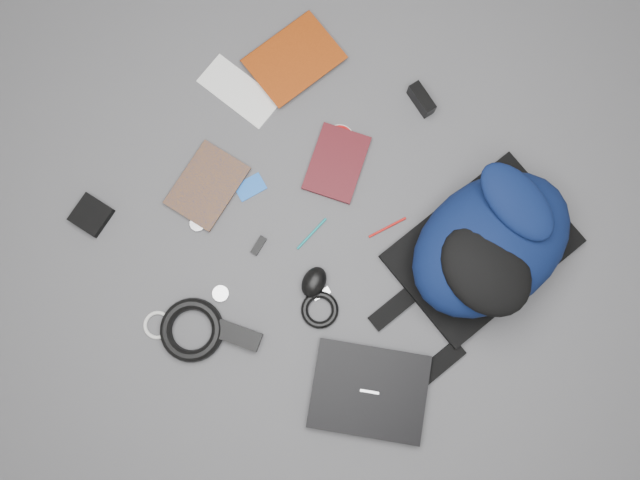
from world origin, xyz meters
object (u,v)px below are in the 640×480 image
Objects in this scene: laptop at (369,391)px; comic_book at (184,171)px; mouse at (314,282)px; textbook_red at (274,35)px; compact_camera at (421,100)px; pouch at (91,215)px; backpack at (491,244)px; dvd_case at (337,163)px; power_brick at (239,335)px.

comic_book is (-0.80, 0.17, -0.01)m from laptop.
mouse reaches higher than laptop.
laptop is 1.08m from textbook_red.
compact_camera is at bearing 26.72° from textbook_red.
compact_camera reaches higher than textbook_red.
textbook_red reaches higher than pouch.
backpack is 0.52m from laptop.
dvd_case is 2.27× the size of mouse.
laptop is at bearing -63.91° from dvd_case.
textbook_red is 2.06× the size of power_brick.
power_brick reaches higher than comic_book.
mouse reaches higher than textbook_red.
backpack is 5.77× the size of mouse.
compact_camera is 0.77× the size of power_brick.
pouch is (-0.63, -0.24, -0.01)m from mouse.
laptop reaches higher than comic_book.
comic_book is at bearing -158.38° from dvd_case.
comic_book is at bearing -69.83° from textbook_red.
pouch is at bearing 157.43° from laptop.
power_brick is (0.48, -0.76, 0.00)m from textbook_red.
comic_book is at bearing -105.48° from compact_camera.
laptop is 0.82m from comic_book.
pouch is at bearing -102.74° from compact_camera.
pouch is (-0.46, -0.56, 0.00)m from dvd_case.
dvd_case is 2.16× the size of compact_camera.
textbook_red is 1.24× the size of dvd_case.
power_brick is at bearing -0.60° from pouch.
power_brick is (0.01, -0.86, -0.01)m from compact_camera.
dvd_case is at bearing 106.96° from laptop.
laptop is 0.34m from mouse.
backpack reaches higher than mouse.
backpack is 0.48m from compact_camera.
power_brick is 1.31× the size of pouch.
mouse is at bearing 21.04° from pouch.
comic_book is 0.45m from dvd_case.
compact_camera is at bearing 57.52° from pouch.
pouch is (-0.95, -0.61, -0.10)m from backpack.
textbook_red is 0.49m from comic_book.
dvd_case is at bearing 80.73° from power_brick.
power_brick is (0.42, -0.27, 0.01)m from comic_book.
compact_camera reaches higher than laptop.
textbook_red is 0.43m from dvd_case.
power_brick is (0.09, -0.56, 0.01)m from dvd_case.
compact_camera reaches higher than dvd_case.
dvd_case is at bearing -12.59° from textbook_red.
mouse is 0.26m from power_brick.
dvd_case is at bearing 35.09° from comic_book.
backpack is at bearing 37.52° from mouse.
compact_camera is (-0.39, 0.76, 0.01)m from laptop.
mouse is 0.73× the size of power_brick.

